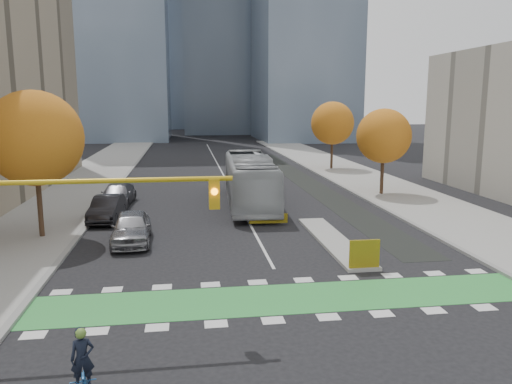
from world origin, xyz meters
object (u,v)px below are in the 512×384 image
object	(u,v)px
bus	(250,180)
parked_car_b	(107,209)
hazard_board	(364,254)
parked_car_c	(118,194)
tree_east_near	(384,136)
tree_west	(35,138)
traffic_signal_west	(58,215)
cyclist	(84,379)
parked_car_a	(132,227)
tree_east_far	(332,123)

from	to	relation	value
bus	parked_car_b	world-z (taller)	bus
hazard_board	parked_car_b	distance (m)	17.50
parked_car_c	tree_east_near	bearing A→B (deg)	6.32
tree_west	parked_car_b	bearing A→B (deg)	52.52
tree_west	bus	bearing A→B (deg)	30.86
traffic_signal_west	cyclist	bearing A→B (deg)	-71.54
parked_car_a	hazard_board	bearing A→B (deg)	-31.48
hazard_board	tree_east_near	xyz separation A→B (m)	(8.00, 17.80, 4.06)
tree_west	hazard_board	bearing A→B (deg)	-25.99
tree_west	parked_car_b	distance (m)	6.90
hazard_board	parked_car_c	xyz separation A→B (m)	(-13.00, 16.86, -0.02)
traffic_signal_west	tree_east_near	bearing A→B (deg)	48.48
bus	parked_car_c	world-z (taller)	bus
tree_west	tree_east_near	world-z (taller)	tree_west
hazard_board	traffic_signal_west	world-z (taller)	traffic_signal_west
tree_east_near	parked_car_b	distance (m)	22.24
tree_east_far	cyclist	bearing A→B (deg)	-114.13
tree_east_far	parked_car_b	distance (m)	31.14
tree_east_far	parked_car_a	world-z (taller)	tree_east_far
bus	parked_car_b	xyz separation A→B (m)	(-9.77, -3.72, -1.08)
hazard_board	bus	world-z (taller)	bus
tree_west	bus	xyz separation A→B (m)	(12.77, 7.63, -3.74)
cyclist	parked_car_b	xyz separation A→B (m)	(-2.43, 20.49, 0.11)
bus	parked_car_b	bearing A→B (deg)	-156.33
tree_east_far	parked_car_b	bearing A→B (deg)	-134.23
tree_east_near	parked_car_a	xyz separation A→B (m)	(-18.91, -11.59, -4.01)
tree_east_far	parked_car_b	xyz separation A→B (m)	(-21.50, -22.09, -4.44)
tree_west	parked_car_a	xyz separation A→B (m)	(5.09, -1.59, -4.76)
tree_west	cyclist	bearing A→B (deg)	-71.87
bus	parked_car_a	bearing A→B (deg)	-126.94
parked_car_b	traffic_signal_west	bearing A→B (deg)	-82.71
traffic_signal_west	parked_car_b	distance (m)	16.77
hazard_board	parked_car_c	world-z (taller)	parked_car_c
cyclist	parked_car_b	world-z (taller)	cyclist
tree_east_near	hazard_board	bearing A→B (deg)	-114.20
tree_east_near	parked_car_a	size ratio (longest dim) A/B	1.41
hazard_board	parked_car_b	xyz separation A→B (m)	(-13.00, 11.71, -0.00)
tree_east_near	parked_car_c	size ratio (longest dim) A/B	1.32
hazard_board	parked_car_b	world-z (taller)	parked_car_b
tree_east_near	traffic_signal_west	bearing A→B (deg)	-131.52
tree_east_near	tree_east_far	xyz separation A→B (m)	(0.50, 16.00, 0.38)
hazard_board	tree_east_far	xyz separation A→B (m)	(8.50, 33.80, 4.44)
tree_east_far	bus	world-z (taller)	tree_east_far
parked_car_a	parked_car_c	size ratio (longest dim) A/B	0.94
traffic_signal_west	parked_car_c	world-z (taller)	traffic_signal_west
tree_west	parked_car_b	xyz separation A→B (m)	(3.00, 3.91, -4.82)
parked_car_a	parked_car_b	distance (m)	5.89
hazard_board	parked_car_c	size ratio (longest dim) A/B	0.26
hazard_board	tree_east_near	distance (m)	19.93
cyclist	parked_car_c	distance (m)	25.76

